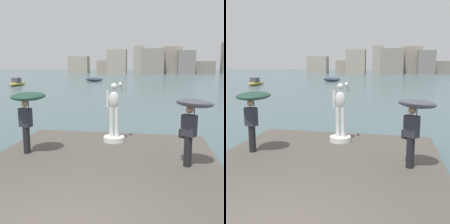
% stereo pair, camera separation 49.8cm
% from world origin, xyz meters
% --- Properties ---
extents(ground_plane, '(400.00, 400.00, 0.00)m').
position_xyz_m(ground_plane, '(0.00, 40.00, 0.00)').
color(ground_plane, '#4C666B').
extents(pier, '(6.93, 10.14, 0.40)m').
position_xyz_m(pier, '(0.00, 2.07, 0.20)').
color(pier, '#564F47').
rests_on(pier, ground).
extents(statue_white_figure, '(0.80, 0.96, 2.22)m').
position_xyz_m(statue_white_figure, '(0.04, 5.85, 1.16)').
color(statue_white_figure, white).
rests_on(statue_white_figure, pier).
extents(onlooker_left, '(1.36, 1.36, 2.01)m').
position_xyz_m(onlooker_left, '(-2.45, 4.02, 2.01)').
color(onlooker_left, black).
rests_on(onlooker_left, pier).
extents(onlooker_right, '(1.41, 1.42, 1.99)m').
position_xyz_m(onlooker_right, '(2.56, 3.61, 1.93)').
color(onlooker_right, black).
rests_on(onlooker_right, pier).
extents(boat_mid, '(3.95, 2.06, 0.82)m').
position_xyz_m(boat_mid, '(-10.84, 50.56, 0.41)').
color(boat_mid, '#2D384C').
rests_on(boat_mid, ground).
extents(boat_far, '(1.52, 5.48, 1.27)m').
position_xyz_m(boat_far, '(-20.73, 37.30, 0.43)').
color(boat_far, '#B2993D').
rests_on(boat_far, ground).
extents(distant_skyline, '(73.62, 11.89, 12.52)m').
position_xyz_m(distant_skyline, '(4.61, 112.23, 5.00)').
color(distant_skyline, '#A89989').
rests_on(distant_skyline, ground).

